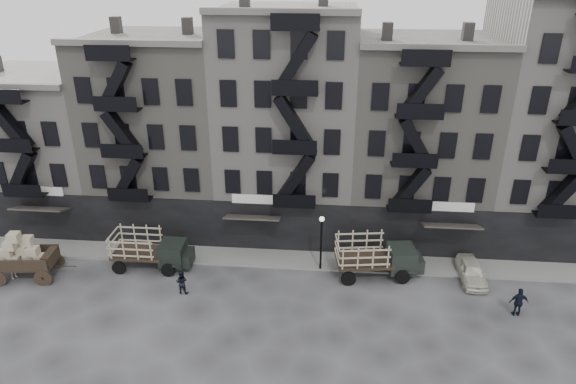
# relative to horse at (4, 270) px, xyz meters

# --- Properties ---
(ground) EXTENTS (140.00, 140.00, 0.00)m
(ground) POSITION_rel_horse_xyz_m (18.50, 0.55, -0.84)
(ground) COLOR #38383A
(ground) RESTS_ON ground
(sidewalk) EXTENTS (55.00, 2.50, 0.15)m
(sidewalk) POSITION_rel_horse_xyz_m (18.50, 4.30, -0.77)
(sidewalk) COLOR slate
(sidewalk) RESTS_ON ground
(building_west) EXTENTS (10.00, 11.35, 13.20)m
(building_west) POSITION_rel_horse_xyz_m (-1.50, 10.38, 5.16)
(building_west) COLOR #9A958E
(building_west) RESTS_ON ground
(building_midwest) EXTENTS (10.00, 11.35, 16.20)m
(building_midwest) POSITION_rel_horse_xyz_m (8.50, 10.38, 6.66)
(building_midwest) COLOR slate
(building_midwest) RESTS_ON ground
(building_center) EXTENTS (10.00, 11.35, 18.20)m
(building_center) POSITION_rel_horse_xyz_m (18.50, 10.38, 7.66)
(building_center) COLOR #9A958E
(building_center) RESTS_ON ground
(building_mideast) EXTENTS (10.00, 11.35, 16.20)m
(building_mideast) POSITION_rel_horse_xyz_m (28.50, 10.38, 6.66)
(building_mideast) COLOR slate
(building_mideast) RESTS_ON ground
(building_east) EXTENTS (10.00, 11.35, 19.20)m
(building_east) POSITION_rel_horse_xyz_m (38.50, 10.38, 8.16)
(building_east) COLOR #9A958E
(building_east) RESTS_ON ground
(lamp_post) EXTENTS (0.36, 0.36, 4.28)m
(lamp_post) POSITION_rel_horse_xyz_m (21.50, 3.15, 1.94)
(lamp_post) COLOR black
(lamp_post) RESTS_ON ground
(horse) EXTENTS (2.17, 1.41, 1.68)m
(horse) POSITION_rel_horse_xyz_m (0.00, 0.00, 0.00)
(horse) COLOR silver
(horse) RESTS_ON ground
(wagon) EXTENTS (4.46, 2.69, 3.60)m
(wagon) POSITION_rel_horse_xyz_m (1.18, 0.56, 1.22)
(wagon) COLOR black
(wagon) RESTS_ON ground
(stake_truck_west) EXTENTS (5.64, 2.38, 2.82)m
(stake_truck_west) POSITION_rel_horse_xyz_m (9.42, 2.53, 0.77)
(stake_truck_west) COLOR black
(stake_truck_west) RESTS_ON ground
(stake_truck_east) EXTENTS (6.15, 3.11, 2.97)m
(stake_truck_east) POSITION_rel_horse_xyz_m (25.34, 2.91, 0.85)
(stake_truck_east) COLOR black
(stake_truck_east) RESTS_ON ground
(car_east) EXTENTS (1.62, 3.94, 1.34)m
(car_east) POSITION_rel_horse_xyz_m (31.85, 2.88, -0.17)
(car_east) COLOR beige
(car_east) RESTS_ON ground
(pedestrian_west) EXTENTS (0.79, 0.71, 1.81)m
(pedestrian_west) POSITION_rel_horse_xyz_m (2.04, 0.99, 0.06)
(pedestrian_west) COLOR black
(pedestrian_west) RESTS_ON ground
(pedestrian_mid) EXTENTS (0.87, 0.70, 1.71)m
(pedestrian_mid) POSITION_rel_horse_xyz_m (12.49, -0.36, 0.01)
(pedestrian_mid) COLOR black
(pedestrian_mid) RESTS_ON ground
(policeman) EXTENTS (1.16, 0.52, 1.95)m
(policeman) POSITION_rel_horse_xyz_m (33.80, -0.79, 0.13)
(policeman) COLOR black
(policeman) RESTS_ON ground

